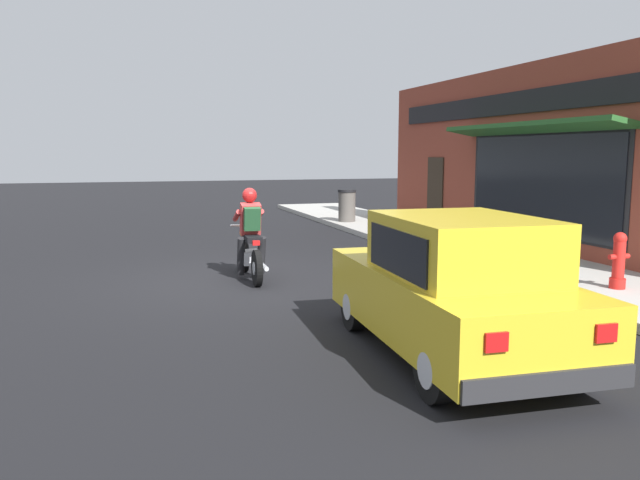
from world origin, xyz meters
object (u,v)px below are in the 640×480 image
Objects in this scene: fire_hydrant at (619,261)px; trash_bin at (347,205)px; motorcycle_with_rider at (250,241)px; car_hatchback at (452,288)px.

trash_bin is at bearing 94.10° from fire_hydrant.
fire_hydrant is at bearing -85.90° from trash_bin.
motorcycle_with_rider is at bearing -121.87° from trash_bin.
motorcycle_with_rider is 0.52× the size of car_hatchback.
car_hatchback is 12.39m from trash_bin.
car_hatchback reaches higher than trash_bin.
motorcycle_with_rider is at bearing 148.54° from fire_hydrant.
fire_hydrant is 0.90× the size of trash_bin.
motorcycle_with_rider is at bearing 104.44° from car_hatchback.
fire_hydrant is (5.14, -3.15, -0.11)m from motorcycle_with_rider.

